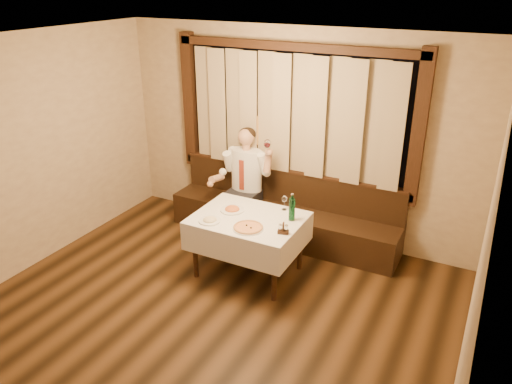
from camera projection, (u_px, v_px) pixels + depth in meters
The scene contains 10 objects.
room at pixel (213, 179), 4.95m from camera, with size 5.01×6.01×2.81m.
banquette at pixel (283, 217), 6.85m from camera, with size 3.20×0.61×0.94m.
dining_table at pixel (248, 225), 5.88m from camera, with size 1.27×0.97×0.76m.
pizza at pixel (248, 227), 5.57m from camera, with size 0.35×0.35×0.04m.
pasta_red at pixel (232, 208), 5.98m from camera, with size 0.29×0.29×0.10m.
pasta_cream at pixel (210, 219), 5.72m from camera, with size 0.26×0.26×0.09m.
green_bottle at pixel (292, 209), 5.71m from camera, with size 0.07×0.07×0.33m.
table_wine_glass at pixel (284, 199), 5.97m from camera, with size 0.07×0.07×0.18m.
cruet_caddy at pixel (283, 230), 5.45m from camera, with size 0.13×0.09×0.13m.
seated_man at pixel (244, 175), 6.79m from camera, with size 0.84×0.63×1.49m.
Camera 1 is at (2.48, -2.90, 3.37)m, focal length 35.00 mm.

